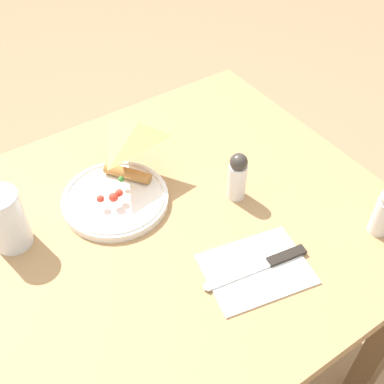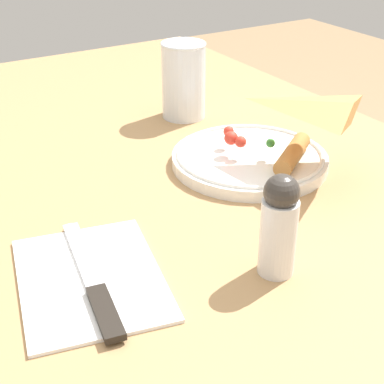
{
  "view_description": "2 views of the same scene",
  "coord_description": "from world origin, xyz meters",
  "px_view_note": "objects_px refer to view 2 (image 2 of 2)",
  "views": [
    {
      "loc": [
        0.17,
        0.55,
        1.42
      ],
      "look_at": [
        -0.2,
        0.01,
        0.77
      ],
      "focal_mm": 45.0,
      "sensor_mm": 36.0,
      "label": 1
    },
    {
      "loc": [
        -0.68,
        0.35,
        1.07
      ],
      "look_at": [
        -0.18,
        0.05,
        0.75
      ],
      "focal_mm": 55.0,
      "sensor_mm": 36.0,
      "label": 2
    }
  ],
  "objects_px": {
    "napkin_folded": "(90,278)",
    "pepper_shaker": "(279,225)",
    "butter_knife": "(92,281)",
    "dining_table": "(156,218)",
    "plate_pizza": "(250,155)",
    "milk_glass": "(184,84)"
  },
  "relations": [
    {
      "from": "napkin_folded",
      "to": "pepper_shaker",
      "type": "bearing_deg",
      "value": -116.54
    },
    {
      "from": "pepper_shaker",
      "to": "milk_glass",
      "type": "bearing_deg",
      "value": -18.24
    },
    {
      "from": "plate_pizza",
      "to": "butter_knife",
      "type": "height_order",
      "value": "plate_pizza"
    },
    {
      "from": "dining_table",
      "to": "milk_glass",
      "type": "bearing_deg",
      "value": -44.88
    },
    {
      "from": "dining_table",
      "to": "milk_glass",
      "type": "xyz_separation_m",
      "value": [
        0.12,
        -0.12,
        0.15
      ]
    },
    {
      "from": "dining_table",
      "to": "napkin_folded",
      "type": "relative_size",
      "value": 5.62
    },
    {
      "from": "pepper_shaker",
      "to": "napkin_folded",
      "type": "bearing_deg",
      "value": 63.46
    },
    {
      "from": "plate_pizza",
      "to": "pepper_shaker",
      "type": "relative_size",
      "value": 1.96
    },
    {
      "from": "butter_knife",
      "to": "pepper_shaker",
      "type": "bearing_deg",
      "value": -103.72
    },
    {
      "from": "dining_table",
      "to": "butter_knife",
      "type": "bearing_deg",
      "value": 140.21
    },
    {
      "from": "pepper_shaker",
      "to": "dining_table",
      "type": "bearing_deg",
      "value": -3.44
    },
    {
      "from": "dining_table",
      "to": "butter_knife",
      "type": "xyz_separation_m",
      "value": [
        -0.23,
        0.19,
        0.1
      ]
    },
    {
      "from": "dining_table",
      "to": "plate_pizza",
      "type": "relative_size",
      "value": 5.43
    },
    {
      "from": "dining_table",
      "to": "milk_glass",
      "type": "relative_size",
      "value": 9.5
    },
    {
      "from": "dining_table",
      "to": "napkin_folded",
      "type": "xyz_separation_m",
      "value": [
        -0.22,
        0.19,
        0.1
      ]
    },
    {
      "from": "plate_pizza",
      "to": "milk_glass",
      "type": "height_order",
      "value": "milk_glass"
    },
    {
      "from": "dining_table",
      "to": "butter_knife",
      "type": "relative_size",
      "value": 5.69
    },
    {
      "from": "napkin_folded",
      "to": "pepper_shaker",
      "type": "xyz_separation_m",
      "value": [
        -0.08,
        -0.17,
        0.05
      ]
    },
    {
      "from": "dining_table",
      "to": "plate_pizza",
      "type": "distance_m",
      "value": 0.18
    },
    {
      "from": "plate_pizza",
      "to": "milk_glass",
      "type": "xyz_separation_m",
      "value": [
        0.21,
        -0.02,
        0.04
      ]
    },
    {
      "from": "butter_knife",
      "to": "pepper_shaker",
      "type": "xyz_separation_m",
      "value": [
        -0.07,
        -0.17,
        0.05
      ]
    },
    {
      "from": "plate_pizza",
      "to": "pepper_shaker",
      "type": "bearing_deg",
      "value": 150.15
    }
  ]
}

